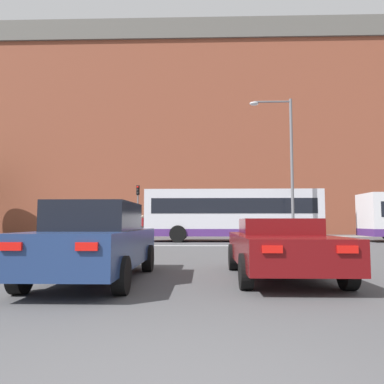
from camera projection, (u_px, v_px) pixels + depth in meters
stop_line_strip at (199, 246)px, 18.89m from camera, size 7.87×0.30×0.01m
far_pavement at (201, 236)px, 31.73m from camera, size 68.75×2.50×0.01m
brick_civic_building at (197, 137)px, 42.73m from camera, size 47.73×12.31×23.37m
car_saloon_left at (96, 241)px, 7.65m from camera, size 1.92×4.75×1.60m
car_roadster_right at (280, 247)px, 8.01m from camera, size 2.01×4.45×1.27m
bus_crossing_lead at (232, 214)px, 23.15m from camera, size 10.62×2.72×3.15m
traffic_light_far_left at (138, 202)px, 31.24m from camera, size 0.26×0.31×4.26m
traffic_light_far_right at (260, 206)px, 31.20m from camera, size 0.26×0.31×3.70m
street_lamp_junction at (285, 155)px, 20.94m from camera, size 2.40×0.36×8.15m
pedestrian_waiting at (237, 224)px, 31.30m from camera, size 0.41×0.45×1.73m
pedestrian_walking_east at (143, 224)px, 31.55m from camera, size 0.42×0.26×1.78m
pedestrian_walking_west at (130, 225)px, 31.84m from camera, size 0.42×0.45×1.67m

